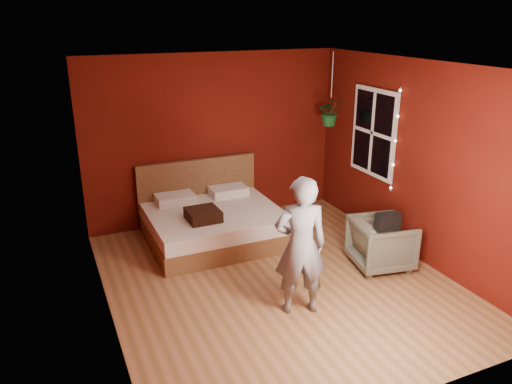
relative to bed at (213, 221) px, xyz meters
name	(u,v)px	position (x,y,z in m)	size (l,w,h in m)	color
floor	(277,280)	(0.32, -1.49, -0.27)	(4.50, 4.50, 0.00)	#9B633E
room_walls	(279,150)	(0.32, -1.49, 1.41)	(4.04, 4.54, 2.62)	#5C1209
window	(373,133)	(2.29, -0.59, 1.23)	(0.05, 0.97, 1.27)	white
fairy_lights	(395,141)	(2.26, -1.12, 1.23)	(0.04, 0.04, 1.45)	silver
bed	(213,221)	(0.00, 0.00, 0.00)	(1.87, 1.59, 1.03)	brown
person	(301,246)	(0.26, -2.17, 0.52)	(0.57, 0.38, 1.57)	slate
armchair	(381,243)	(1.72, -1.70, 0.06)	(0.70, 0.72, 0.66)	#605F4C
handbag	(388,221)	(1.57, -1.95, 0.49)	(0.29, 0.15, 0.21)	black
throw_pillow	(203,215)	(-0.25, -0.34, 0.28)	(0.43, 0.43, 0.15)	black
hanging_plant	(330,112)	(1.95, 0.05, 1.45)	(0.48, 0.45, 1.10)	silver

